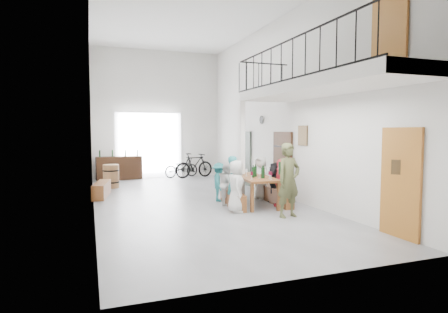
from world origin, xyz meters
name	(u,v)px	position (x,y,z in m)	size (l,w,h in m)	color
floor	(194,201)	(0.00, 0.00, 0.00)	(12.00, 12.00, 0.00)	slate
room_walls	(194,77)	(0.00, 0.00, 3.55)	(12.00, 12.00, 12.00)	silver
gateway_portal	(149,145)	(-0.40, 5.94, 1.40)	(2.80, 0.08, 2.80)	white
right_wall_decor	(311,142)	(2.70, -1.87, 1.74)	(0.07, 8.28, 5.07)	#96591C
balcony	(316,89)	(1.98, -3.13, 2.96)	(1.52, 5.62, 4.00)	white
tasting_table	(255,179)	(1.41, -1.11, 0.71)	(1.06, 2.11, 0.79)	brown
bench_inner	(232,198)	(0.78, -1.04, 0.21)	(0.29, 1.84, 0.42)	brown
bench_wall	(275,196)	(2.05, -1.09, 0.22)	(0.25, 1.89, 0.43)	brown
tableware	(259,173)	(1.38, -1.46, 0.93)	(0.55, 0.94, 0.35)	black
side_bench	(102,190)	(-2.50, 1.64, 0.22)	(0.35, 1.60, 0.45)	brown
oak_barrel	(111,176)	(-2.13, 3.41, 0.42)	(0.57, 0.57, 0.83)	brown
serving_counter	(119,168)	(-1.68, 5.65, 0.48)	(1.82, 0.51, 0.96)	#341C0F
counter_bottles	(119,153)	(-1.68, 5.65, 1.10)	(1.57, 0.22, 0.28)	black
guest_left_a	(236,186)	(0.59, -1.79, 0.65)	(0.64, 0.41, 1.30)	beige
guest_left_b	(234,182)	(0.74, -1.26, 0.69)	(0.50, 0.33, 1.37)	#24767A
guest_left_c	(227,184)	(0.73, -0.80, 0.57)	(0.56, 0.43, 1.15)	beige
guest_left_d	(219,182)	(0.67, -0.26, 0.56)	(0.72, 0.42, 1.12)	#24767A
guest_right_a	(280,183)	(1.94, -1.59, 0.64)	(0.75, 0.31, 1.29)	#B31E2D
guest_right_b	(274,183)	(2.02, -1.10, 0.58)	(1.07, 0.34, 1.15)	black
guest_right_c	(261,178)	(1.94, -0.38, 0.64)	(0.63, 0.41, 1.29)	beige
host_standing	(289,180)	(1.56, -2.68, 0.87)	(0.64, 0.42, 1.75)	#464929
potted_plant	(263,188)	(2.45, 0.54, 0.19)	(0.34, 0.29, 0.38)	#1E511C
bicycle_near	(181,168)	(0.92, 5.52, 0.43)	(0.57, 1.62, 0.85)	black
bicycle_far	(194,165)	(1.42, 5.18, 0.54)	(0.50, 1.79, 1.07)	black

